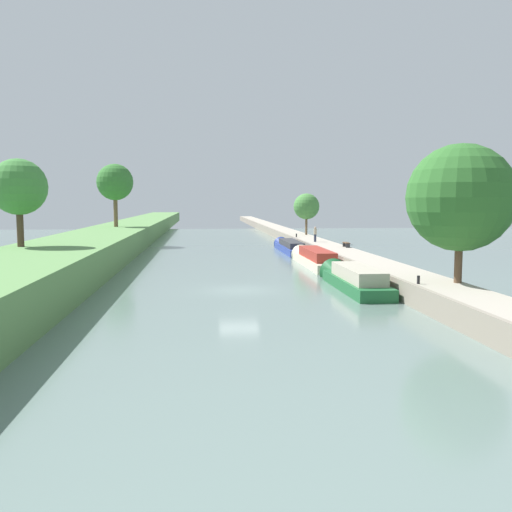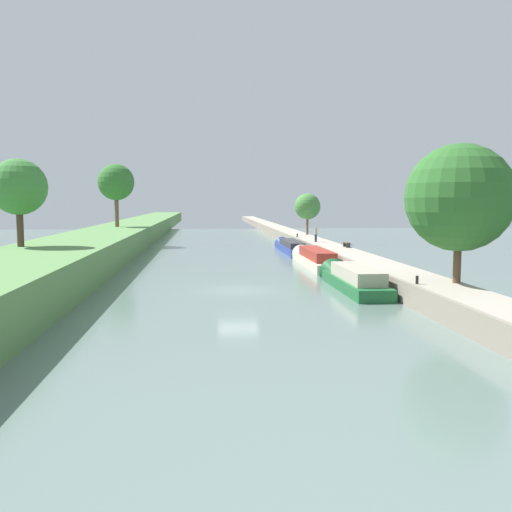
{
  "view_description": "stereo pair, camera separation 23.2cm",
  "coord_description": "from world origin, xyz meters",
  "px_view_note": "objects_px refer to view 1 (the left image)",
  "views": [
    {
      "loc": [
        -2.27,
        -35.08,
        5.63
      ],
      "look_at": [
        2.22,
        11.92,
        1.0
      ],
      "focal_mm": 39.33,
      "sensor_mm": 36.0,
      "label": 1
    },
    {
      "loc": [
        -2.04,
        -35.1,
        5.63
      ],
      "look_at": [
        2.22,
        11.92,
        1.0
      ],
      "focal_mm": 39.33,
      "sensor_mm": 36.0,
      "label": 2
    }
  ],
  "objects_px": {
    "narrowboat_blue": "(289,247)",
    "mooring_bollard_near": "(418,280)",
    "narrowboat_green": "(352,279)",
    "mooring_bollard_far": "(296,235)",
    "narrowboat_cream": "(314,258)",
    "person_walking": "(315,234)",
    "park_bench": "(346,244)"
  },
  "relations": [
    {
      "from": "park_bench",
      "to": "mooring_bollard_far",
      "type": "bearing_deg",
      "value": 98.46
    },
    {
      "from": "person_walking",
      "to": "mooring_bollard_near",
      "type": "bearing_deg",
      "value": -91.33
    },
    {
      "from": "narrowboat_cream",
      "to": "mooring_bollard_far",
      "type": "distance_m",
      "value": 20.03
    },
    {
      "from": "narrowboat_cream",
      "to": "person_walking",
      "type": "relative_size",
      "value": 7.85
    },
    {
      "from": "mooring_bollard_far",
      "to": "person_walking",
      "type": "bearing_deg",
      "value": -84.77
    },
    {
      "from": "person_walking",
      "to": "mooring_bollard_near",
      "type": "xyz_separation_m",
      "value": [
        -0.73,
        -31.46,
        -0.65
      ]
    },
    {
      "from": "narrowboat_blue",
      "to": "mooring_bollard_far",
      "type": "xyz_separation_m",
      "value": [
        1.88,
        6.33,
        0.88
      ]
    },
    {
      "from": "narrowboat_blue",
      "to": "person_walking",
      "type": "relative_size",
      "value": 8.16
    },
    {
      "from": "narrowboat_blue",
      "to": "park_bench",
      "type": "bearing_deg",
      "value": -65.33
    },
    {
      "from": "narrowboat_cream",
      "to": "narrowboat_blue",
      "type": "distance_m",
      "value": 13.6
    },
    {
      "from": "person_walking",
      "to": "narrowboat_cream",
      "type": "bearing_deg",
      "value": -102.0
    },
    {
      "from": "narrowboat_cream",
      "to": "park_bench",
      "type": "relative_size",
      "value": 8.69
    },
    {
      "from": "narrowboat_cream",
      "to": "park_bench",
      "type": "distance_m",
      "value": 6.17
    },
    {
      "from": "narrowboat_cream",
      "to": "park_bench",
      "type": "xyz_separation_m",
      "value": [
        4.09,
        4.52,
        0.92
      ]
    },
    {
      "from": "narrowboat_green",
      "to": "mooring_bollard_far",
      "type": "height_order",
      "value": "mooring_bollard_far"
    },
    {
      "from": "person_walking",
      "to": "park_bench",
      "type": "xyz_separation_m",
      "value": [
        1.56,
        -7.41,
        -0.53
      ]
    },
    {
      "from": "mooring_bollard_near",
      "to": "narrowboat_green",
      "type": "bearing_deg",
      "value": 106.19
    },
    {
      "from": "mooring_bollard_near",
      "to": "park_bench",
      "type": "height_order",
      "value": "park_bench"
    },
    {
      "from": "narrowboat_blue",
      "to": "person_walking",
      "type": "xyz_separation_m",
      "value": [
        2.61,
        -1.67,
        1.52
      ]
    },
    {
      "from": "narrowboat_green",
      "to": "narrowboat_cream",
      "type": "distance_m",
      "value": 13.07
    },
    {
      "from": "narrowboat_cream",
      "to": "narrowboat_blue",
      "type": "height_order",
      "value": "narrowboat_cream"
    },
    {
      "from": "narrowboat_blue",
      "to": "mooring_bollard_near",
      "type": "height_order",
      "value": "mooring_bollard_near"
    },
    {
      "from": "person_walking",
      "to": "park_bench",
      "type": "relative_size",
      "value": 1.11
    },
    {
      "from": "narrowboat_green",
      "to": "narrowboat_blue",
      "type": "height_order",
      "value": "narrowboat_green"
    },
    {
      "from": "narrowboat_green",
      "to": "narrowboat_blue",
      "type": "xyz_separation_m",
      "value": [
        0.0,
        26.66,
        -0.07
      ]
    },
    {
      "from": "narrowboat_green",
      "to": "mooring_bollard_near",
      "type": "xyz_separation_m",
      "value": [
        1.88,
        -6.47,
        0.81
      ]
    },
    {
      "from": "narrowboat_cream",
      "to": "park_bench",
      "type": "bearing_deg",
      "value": 47.85
    },
    {
      "from": "mooring_bollard_near",
      "to": "mooring_bollard_far",
      "type": "relative_size",
      "value": 1.0
    },
    {
      "from": "mooring_bollard_far",
      "to": "park_bench",
      "type": "distance_m",
      "value": 15.58
    },
    {
      "from": "narrowboat_green",
      "to": "narrowboat_cream",
      "type": "relative_size",
      "value": 0.85
    },
    {
      "from": "narrowboat_cream",
      "to": "mooring_bollard_far",
      "type": "bearing_deg",
      "value": 84.83
    },
    {
      "from": "narrowboat_green",
      "to": "mooring_bollard_far",
      "type": "distance_m",
      "value": 33.06
    }
  ]
}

